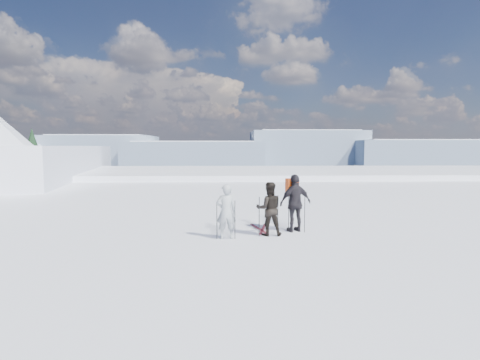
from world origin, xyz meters
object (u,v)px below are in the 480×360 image
object	(u,v)px
skier_grey	(226,212)
skis_loose	(261,229)
skier_pack	(295,203)
skier_dark	(269,209)

from	to	relation	value
skier_grey	skis_loose	distance (m)	2.03
skier_grey	skier_pack	size ratio (longest dim) A/B	0.88
skier_pack	skis_loose	xyz separation A→B (m)	(-1.15, 0.40, -0.99)
skis_loose	skier_dark	bearing A→B (deg)	-79.25
skier_dark	skier_pack	xyz separation A→B (m)	(0.97, 0.52, 0.11)
skier_dark	skier_pack	world-z (taller)	skier_pack
skier_grey	skier_pack	xyz separation A→B (m)	(2.40, 0.94, 0.12)
skier_grey	skier_dark	xyz separation A→B (m)	(1.42, 0.42, 0.01)
skier_grey	skier_dark	world-z (taller)	skier_dark
skier_grey	skier_dark	distance (m)	1.48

